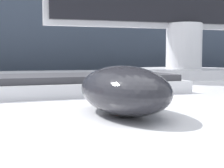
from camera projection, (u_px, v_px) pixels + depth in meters
partition_panel at (38, 89)px, 1.22m from camera, size 5.00×0.03×1.25m
computer_mouse_near at (123, 90)px, 0.25m from camera, size 0.07×0.12×0.04m
keyboard at (29, 85)px, 0.39m from camera, size 0.41×0.15×0.02m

